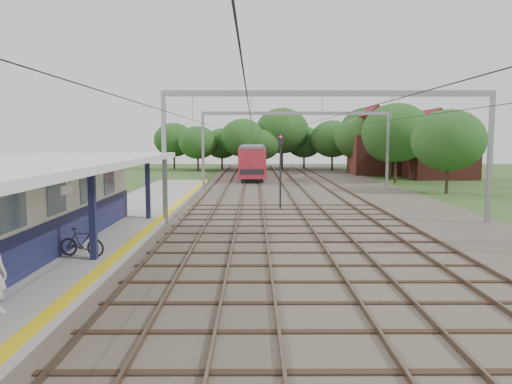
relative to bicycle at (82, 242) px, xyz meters
name	(u,v)px	position (x,y,z in m)	size (l,w,h in m)	color
ground	(269,337)	(6.45, -6.41, -0.86)	(160.00, 160.00, 0.00)	#2D4C1E
ballast_bed	(306,193)	(10.45, 23.59, -0.81)	(18.00, 90.00, 0.10)	#473D33
platform	(113,225)	(-1.05, 7.59, -0.69)	(5.00, 52.00, 0.35)	gray
yellow_stripe	(157,221)	(1.20, 7.59, -0.51)	(0.45, 52.00, 0.01)	yellow
station_building	(19,207)	(-2.43, 0.59, 1.18)	(3.41, 18.00, 3.40)	beige
canopy	(36,165)	(-1.32, -0.41, 2.78)	(6.40, 20.00, 3.44)	#13153C
rail_tracks	(276,192)	(7.95, 23.59, -0.69)	(11.80, 88.00, 0.15)	brown
catenary_system	(305,125)	(9.84, 18.87, 4.65)	(17.22, 88.00, 7.00)	gray
tree_band	(284,136)	(10.29, 50.71, 4.06)	(31.72, 30.88, 8.82)	#382619
house_near	(440,152)	(27.45, 39.59, 2.12)	(7.00, 6.12, 7.89)	brown
house_far	(383,149)	(22.45, 45.59, 2.37)	(8.00, 6.12, 8.66)	brown
bicycle	(82,242)	(0.00, 0.00, 0.00)	(0.48, 1.71, 1.03)	black
train	(252,157)	(5.95, 49.18, 1.20)	(2.81, 35.01, 3.70)	black
signal_post	(280,161)	(7.80, 14.09, 2.27)	(0.35, 0.30, 4.80)	black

